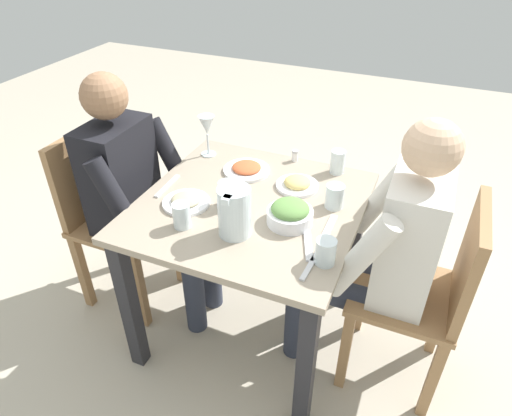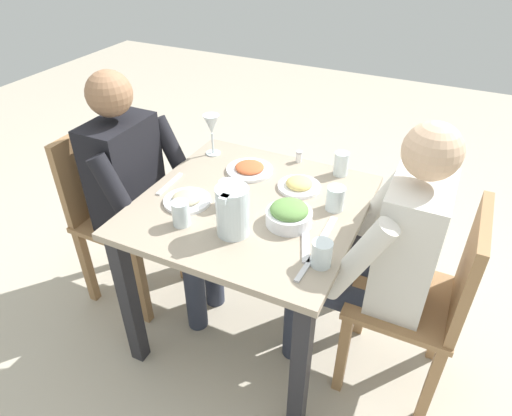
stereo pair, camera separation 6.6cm
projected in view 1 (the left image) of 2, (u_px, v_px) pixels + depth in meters
ground_plane at (251, 325)px, 2.22m from camera, size 8.00×8.00×0.00m
dining_table at (250, 228)px, 1.88m from camera, size 0.87×0.87×0.73m
chair_near at (429, 290)px, 1.72m from camera, size 0.40×0.40×0.89m
chair_far at (108, 210)px, 2.15m from camera, size 0.40×0.40×0.89m
diner_near at (381, 247)px, 1.70m from camera, size 0.48×0.53×1.18m
diner_far at (140, 193)px, 2.00m from camera, size 0.48×0.53×1.18m
water_pitcher at (234, 211)px, 1.59m from camera, size 0.16×0.12×0.19m
salad_bowl at (290, 213)px, 1.68m from camera, size 0.17×0.17×0.09m
plate_rice_curry at (247, 169)px, 2.01m from camera, size 0.21×0.21×0.04m
plate_fries at (297, 184)px, 1.90m from camera, size 0.18×0.18×0.05m
plate_beans at (186, 201)px, 1.79m from camera, size 0.19×0.19×0.04m
water_glass_far_left at (326, 252)px, 1.49m from camera, size 0.07×0.07×0.09m
water_glass_near_left at (338, 162)px, 1.98m from camera, size 0.06×0.06×0.11m
water_glass_by_pitcher at (182, 215)px, 1.65m from camera, size 0.07×0.07×0.10m
water_glass_near_right at (228, 194)px, 1.76m from camera, size 0.07×0.07×0.11m
water_glass_far_right at (335, 196)px, 1.76m from camera, size 0.07×0.07×0.10m
wine_glass at (207, 127)px, 2.07m from camera, size 0.08×0.08×0.20m
salt_shaker at (295, 156)px, 2.08m from camera, size 0.03×0.03×0.05m
fork_near at (308, 245)px, 1.58m from camera, size 0.17×0.09×0.01m
knife_near at (312, 263)px, 1.51m from camera, size 0.19×0.03×0.01m
fork_far at (329, 228)px, 1.66m from camera, size 0.17×0.03×0.01m
knife_far at (167, 186)px, 1.91m from camera, size 0.19×0.03×0.01m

